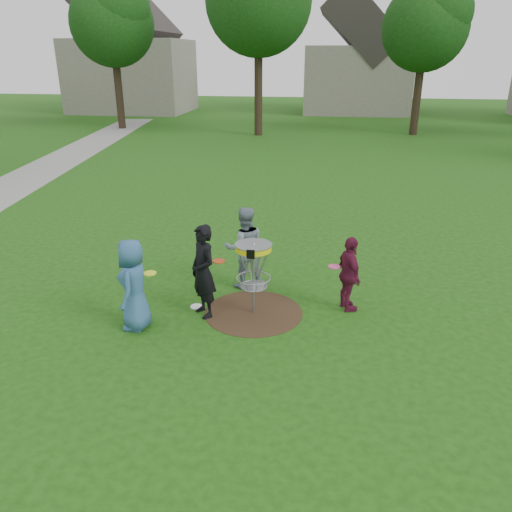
# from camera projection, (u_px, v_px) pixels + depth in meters

# --- Properties ---
(ground) EXTENTS (100.00, 100.00, 0.00)m
(ground) POSITION_uv_depth(u_px,v_px,m) (254.00, 312.00, 9.16)
(ground) COLOR #19470F
(ground) RESTS_ON ground
(dirt_patch) EXTENTS (1.80, 1.80, 0.01)m
(dirt_patch) POSITION_uv_depth(u_px,v_px,m) (254.00, 312.00, 9.16)
(dirt_patch) COLOR #47331E
(dirt_patch) RESTS_ON ground
(concrete_path) EXTENTS (7.75, 39.92, 0.02)m
(concrete_path) POSITION_uv_depth(u_px,v_px,m) (12.00, 186.00, 17.85)
(concrete_path) COLOR #9E9E99
(concrete_path) RESTS_ON ground
(player_blue) EXTENTS (0.56, 0.82, 1.60)m
(player_blue) POSITION_uv_depth(u_px,v_px,m) (134.00, 285.00, 8.39)
(player_blue) COLOR #315C89
(player_blue) RESTS_ON ground
(player_black) EXTENTS (0.72, 0.74, 1.71)m
(player_black) POSITION_uv_depth(u_px,v_px,m) (203.00, 272.00, 8.77)
(player_black) COLOR black
(player_black) RESTS_ON ground
(player_grey) EXTENTS (0.98, 0.88, 1.67)m
(player_grey) POSITION_uv_depth(u_px,v_px,m) (244.00, 248.00, 9.91)
(player_grey) COLOR gray
(player_grey) RESTS_ON ground
(player_maroon) EXTENTS (0.63, 0.90, 1.42)m
(player_maroon) POSITION_uv_depth(u_px,v_px,m) (349.00, 274.00, 9.01)
(player_maroon) COLOR maroon
(player_maroon) RESTS_ON ground
(disc_on_grass) EXTENTS (0.22, 0.22, 0.02)m
(disc_on_grass) POSITION_uv_depth(u_px,v_px,m) (196.00, 307.00, 9.35)
(disc_on_grass) COLOR white
(disc_on_grass) RESTS_ON ground
(disc_golf_basket) EXTENTS (0.66, 0.67, 1.38)m
(disc_golf_basket) POSITION_uv_depth(u_px,v_px,m) (254.00, 261.00, 8.77)
(disc_golf_basket) COLOR #9EA0A5
(disc_golf_basket) RESTS_ON ground
(held_discs) EXTENTS (3.30, 1.74, 0.19)m
(held_discs) POSITION_uv_depth(u_px,v_px,m) (239.00, 261.00, 8.91)
(held_discs) COLOR #F4FC1C
(held_discs) RESTS_ON ground
(tree_row) EXTENTS (51.20, 17.42, 9.90)m
(tree_row) POSITION_uv_depth(u_px,v_px,m) (322.00, 17.00, 25.72)
(tree_row) COLOR #38281C
(tree_row) RESTS_ON ground
(house_row) EXTENTS (44.50, 10.65, 11.62)m
(house_row) POSITION_uv_depth(u_px,v_px,m) (383.00, 58.00, 37.27)
(house_row) COLOR gray
(house_row) RESTS_ON ground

